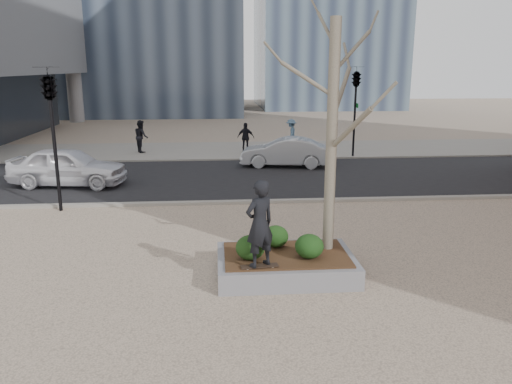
{
  "coord_description": "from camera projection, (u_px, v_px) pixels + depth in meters",
  "views": [
    {
      "loc": [
        -0.48,
        -10.23,
        4.5
      ],
      "look_at": [
        0.5,
        2.0,
        1.4
      ],
      "focal_mm": 35.0,
      "sensor_mm": 36.0,
      "label": 1
    }
  ],
  "objects": [
    {
      "name": "pedestrian_b",
      "position": [
        291.0,
        133.0,
        28.03
      ],
      "size": [
        0.82,
        1.15,
        1.61
      ],
      "primitive_type": "imported",
      "rotation": [
        0.0,
        0.0,
        4.49
      ],
      "color": "#46647F",
      "rests_on": "far_sidewalk"
    },
    {
      "name": "planter",
      "position": [
        286.0,
        265.0,
        11.04
      ],
      "size": [
        3.0,
        2.0,
        0.45
      ],
      "primitive_type": "cube",
      "color": "gray",
      "rests_on": "ground"
    },
    {
      "name": "traffic_light_far",
      "position": [
        355.0,
        112.0,
        25.08
      ],
      "size": [
        0.6,
        2.48,
        4.5
      ],
      "primitive_type": null,
      "color": "black",
      "rests_on": "ground"
    },
    {
      "name": "pedestrian_a",
      "position": [
        141.0,
        136.0,
        26.56
      ],
      "size": [
        0.91,
        1.01,
        1.71
      ],
      "primitive_type": "imported",
      "rotation": [
        0.0,
        0.0,
        1.96
      ],
      "color": "black",
      "rests_on": "far_sidewalk"
    },
    {
      "name": "ground",
      "position": [
        241.0,
        276.0,
        11.02
      ],
      "size": [
        120.0,
        120.0,
        0.0
      ],
      "primitive_type": "plane",
      "color": "#C0A88D",
      "rests_on": "ground"
    },
    {
      "name": "skateboarder",
      "position": [
        260.0,
        224.0,
        10.02
      ],
      "size": [
        0.79,
        0.71,
        1.8
      ],
      "primitive_type": "imported",
      "rotation": [
        0.0,
        0.0,
        3.68
      ],
      "color": "black",
      "rests_on": "skateboard"
    },
    {
      "name": "shrub_right",
      "position": [
        309.0,
        246.0,
        10.68
      ],
      "size": [
        0.62,
        0.62,
        0.53
      ],
      "primitive_type": "ellipsoid",
      "color": "#123B13",
      "rests_on": "planter_mulch"
    },
    {
      "name": "shrub_left",
      "position": [
        250.0,
        248.0,
        10.6
      ],
      "size": [
        0.62,
        0.62,
        0.53
      ],
      "primitive_type": "ellipsoid",
      "color": "#173310",
      "rests_on": "planter_mulch"
    },
    {
      "name": "traffic_light_near",
      "position": [
        54.0,
        141.0,
        15.46
      ],
      "size": [
        0.6,
        2.48,
        4.5
      ],
      "primitive_type": null,
      "color": "black",
      "rests_on": "ground"
    },
    {
      "name": "sycamore_tree",
      "position": [
        333.0,
        101.0,
        10.54
      ],
      "size": [
        2.8,
        2.8,
        6.6
      ],
      "primitive_type": null,
      "color": "gray",
      "rests_on": "planter_mulch"
    },
    {
      "name": "car_silver",
      "position": [
        285.0,
        152.0,
        22.83
      ],
      "size": [
        4.2,
        2.08,
        1.33
      ],
      "primitive_type": "imported",
      "rotation": [
        0.0,
        0.0,
        4.54
      ],
      "color": "#9EA1A6",
      "rests_on": "street"
    },
    {
      "name": "planter_mulch",
      "position": [
        286.0,
        255.0,
        10.98
      ],
      "size": [
        2.7,
        1.7,
        0.04
      ],
      "primitive_type": "cube",
      "color": "#382314",
      "rests_on": "planter"
    },
    {
      "name": "street",
      "position": [
        229.0,
        178.0,
        20.68
      ],
      "size": [
        60.0,
        8.0,
        0.02
      ],
      "primitive_type": "cube",
      "color": "black",
      "rests_on": "ground"
    },
    {
      "name": "far_sidewalk",
      "position": [
        225.0,
        150.0,
        27.45
      ],
      "size": [
        60.0,
        6.0,
        0.02
      ],
      "primitive_type": "cube",
      "color": "gray",
      "rests_on": "ground"
    },
    {
      "name": "shrub_middle",
      "position": [
        276.0,
        236.0,
        11.36
      ],
      "size": [
        0.58,
        0.58,
        0.49
      ],
      "primitive_type": "ellipsoid",
      "color": "#193A12",
      "rests_on": "planter_mulch"
    },
    {
      "name": "skateboard",
      "position": [
        260.0,
        267.0,
        10.25
      ],
      "size": [
        0.8,
        0.28,
        0.08
      ],
      "primitive_type": null,
      "rotation": [
        0.0,
        0.0,
        0.1
      ],
      "color": "black",
      "rests_on": "planter"
    },
    {
      "name": "police_car",
      "position": [
        68.0,
        167.0,
        19.11
      ],
      "size": [
        4.59,
        2.36,
        1.49
      ],
      "primitive_type": "imported",
      "rotation": [
        0.0,
        0.0,
        1.43
      ],
      "color": "white",
      "rests_on": "street"
    },
    {
      "name": "pedestrian_c",
      "position": [
        246.0,
        137.0,
        26.66
      ],
      "size": [
        0.98,
        0.6,
        1.56
      ],
      "primitive_type": "imported",
      "rotation": [
        0.0,
        0.0,
        2.88
      ],
      "color": "black",
      "rests_on": "far_sidewalk"
    }
  ]
}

